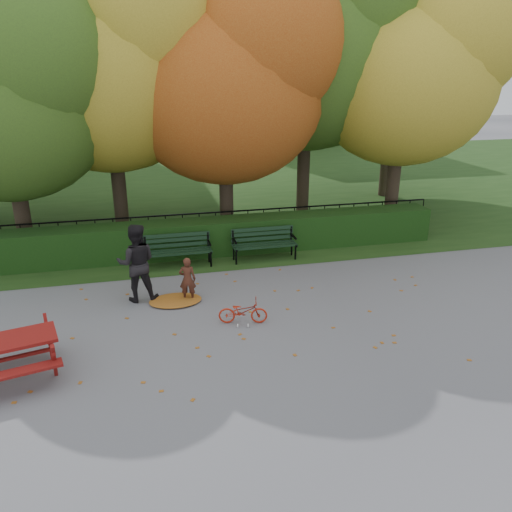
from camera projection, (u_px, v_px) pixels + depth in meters
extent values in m
plane|color=slate|center=(256.00, 323.00, 10.55)|extent=(90.00, 90.00, 0.00)
plane|color=#1A3712|center=(187.00, 185.00, 23.32)|extent=(90.00, 90.00, 0.00)
cube|color=#BDB093|center=(8.00, 26.00, 29.69)|extent=(10.00, 7.00, 15.00)
cube|color=#BDB093|center=(274.00, 56.00, 35.74)|extent=(9.00, 6.00, 12.00)
cube|color=black|center=(220.00, 236.00, 14.48)|extent=(13.00, 0.90, 1.00)
cube|color=black|center=(216.00, 241.00, 15.36)|extent=(14.00, 0.04, 0.04)
cube|color=black|center=(216.00, 212.00, 15.04)|extent=(14.00, 0.04, 0.04)
cylinder|color=black|center=(114.00, 235.00, 14.56)|extent=(0.03, 0.03, 1.00)
cylinder|color=black|center=(216.00, 228.00, 15.21)|extent=(0.03, 0.03, 1.00)
cylinder|color=black|center=(309.00, 222.00, 15.86)|extent=(0.03, 0.03, 1.00)
cylinder|color=black|center=(409.00, 215.00, 16.63)|extent=(0.03, 0.03, 1.00)
cylinder|color=#2D2119|center=(21.00, 209.00, 14.19)|extent=(0.44, 0.44, 2.62)
ellipsoid|color=#314B1A|center=(4.00, 106.00, 13.21)|extent=(5.60, 5.60, 5.04)
sphere|color=#314B1A|center=(31.00, 55.00, 12.34)|extent=(4.20, 4.20, 4.20)
cylinder|color=#2D2119|center=(119.00, 186.00, 15.78)|extent=(0.44, 0.44, 3.15)
ellipsoid|color=olive|center=(108.00, 73.00, 14.60)|extent=(6.40, 6.40, 5.76)
sphere|color=olive|center=(144.00, 17.00, 13.61)|extent=(4.80, 4.80, 4.80)
cylinder|color=#2D2119|center=(226.00, 192.00, 15.83)|extent=(0.44, 0.44, 2.80)
ellipsoid|color=#94300B|center=(224.00, 93.00, 14.78)|extent=(6.00, 6.00, 5.40)
sphere|color=#94300B|center=(265.00, 42.00, 13.86)|extent=(4.50, 4.50, 4.50)
cylinder|color=#2D2119|center=(303.00, 169.00, 17.54)|extent=(0.44, 0.44, 3.50)
ellipsoid|color=#314B1A|center=(307.00, 55.00, 16.24)|extent=(6.80, 6.80, 6.12)
sphere|color=#314B1A|center=(355.00, 0.00, 15.19)|extent=(5.10, 5.10, 5.10)
cylinder|color=#2D2119|center=(393.00, 182.00, 16.86)|extent=(0.44, 0.44, 2.97)
ellipsoid|color=olive|center=(403.00, 82.00, 15.75)|extent=(5.80, 5.80, 5.22)
sphere|color=olive|center=(450.00, 36.00, 14.85)|extent=(4.35, 4.35, 4.35)
cylinder|color=#2D2119|center=(386.00, 158.00, 20.86)|extent=(0.44, 0.44, 3.15)
ellipsoid|color=#314B1A|center=(394.00, 72.00, 19.69)|extent=(6.00, 6.00, 5.40)
sphere|color=#314B1A|center=(433.00, 34.00, 18.76)|extent=(4.50, 4.50, 4.50)
cube|color=black|center=(179.00, 254.00, 13.23)|extent=(1.80, 0.12, 0.04)
cube|color=black|center=(178.00, 252.00, 13.40)|extent=(1.80, 0.12, 0.04)
cube|color=black|center=(178.00, 250.00, 13.56)|extent=(1.80, 0.12, 0.04)
cube|color=black|center=(177.00, 245.00, 13.61)|extent=(1.80, 0.05, 0.10)
cube|color=black|center=(177.00, 240.00, 13.55)|extent=(1.80, 0.05, 0.10)
cube|color=black|center=(177.00, 235.00, 13.51)|extent=(1.80, 0.05, 0.10)
cube|color=black|center=(146.00, 255.00, 13.22)|extent=(0.05, 0.55, 0.06)
cube|color=black|center=(145.00, 244.00, 13.39)|extent=(0.05, 0.05, 0.41)
cylinder|color=black|center=(147.00, 264.00, 13.13)|extent=(0.05, 0.05, 0.44)
cylinder|color=black|center=(146.00, 260.00, 13.45)|extent=(0.05, 0.05, 0.44)
cube|color=black|center=(146.00, 248.00, 13.17)|extent=(0.05, 0.45, 0.04)
cube|color=black|center=(210.00, 250.00, 13.59)|extent=(0.05, 0.55, 0.06)
cube|color=black|center=(208.00, 239.00, 13.76)|extent=(0.05, 0.05, 0.41)
cylinder|color=black|center=(211.00, 259.00, 13.50)|extent=(0.05, 0.05, 0.44)
cylinder|color=black|center=(209.00, 255.00, 13.82)|extent=(0.05, 0.05, 0.44)
cube|color=black|center=(209.00, 243.00, 13.54)|extent=(0.05, 0.45, 0.04)
cube|color=black|center=(266.00, 247.00, 13.76)|extent=(1.80, 0.12, 0.04)
cube|color=black|center=(265.00, 245.00, 13.92)|extent=(1.80, 0.12, 0.04)
cube|color=black|center=(263.00, 243.00, 14.09)|extent=(1.80, 0.12, 0.04)
cube|color=black|center=(262.00, 238.00, 14.13)|extent=(1.80, 0.05, 0.10)
cube|color=black|center=(262.00, 233.00, 14.08)|extent=(1.80, 0.05, 0.10)
cube|color=black|center=(262.00, 229.00, 14.03)|extent=(1.80, 0.05, 0.10)
cube|color=black|center=(235.00, 248.00, 13.74)|extent=(0.05, 0.55, 0.06)
cube|color=black|center=(233.00, 237.00, 13.91)|extent=(0.05, 0.05, 0.41)
cylinder|color=black|center=(236.00, 257.00, 13.65)|extent=(0.05, 0.05, 0.44)
cylinder|color=black|center=(234.00, 253.00, 13.98)|extent=(0.05, 0.05, 0.44)
cube|color=black|center=(235.00, 241.00, 13.69)|extent=(0.05, 0.45, 0.04)
cube|color=black|center=(294.00, 243.00, 14.11)|extent=(0.05, 0.55, 0.06)
cube|color=black|center=(291.00, 233.00, 14.28)|extent=(0.05, 0.05, 0.41)
cylinder|color=black|center=(295.00, 252.00, 14.02)|extent=(0.05, 0.05, 0.44)
cylinder|color=black|center=(292.00, 248.00, 14.35)|extent=(0.05, 0.05, 0.44)
cube|color=black|center=(294.00, 236.00, 14.06)|extent=(0.05, 0.45, 0.04)
cube|color=#65120D|center=(0.00, 343.00, 8.36)|extent=(1.88, 1.13, 0.06)
cube|color=#65120D|center=(5.00, 375.00, 7.98)|extent=(1.77, 0.65, 0.05)
cube|color=#65120D|center=(2.00, 342.00, 8.95)|extent=(1.77, 0.65, 0.05)
cube|color=#65120D|center=(54.00, 361.00, 8.44)|extent=(0.18, 0.50, 0.86)
cube|color=#65120D|center=(49.00, 338.00, 9.17)|extent=(0.18, 0.50, 0.86)
cube|color=#65120D|center=(49.00, 336.00, 8.72)|extent=(0.37, 1.30, 0.06)
cube|color=#65120D|center=(4.00, 360.00, 8.48)|extent=(1.53, 0.43, 0.06)
ellipsoid|color=brown|center=(175.00, 300.00, 11.48)|extent=(1.35, 1.06, 0.08)
imported|color=#462216|center=(188.00, 279.00, 11.41)|extent=(0.43, 0.32, 1.05)
imported|color=black|center=(137.00, 263.00, 11.31)|extent=(0.93, 0.75, 1.83)
imported|color=#AE2310|center=(243.00, 311.00, 10.46)|extent=(1.08, 0.58, 0.54)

